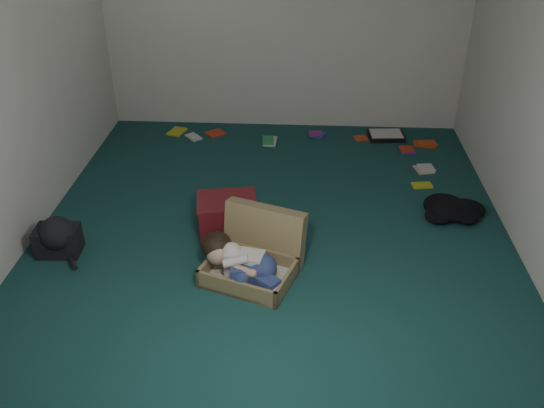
# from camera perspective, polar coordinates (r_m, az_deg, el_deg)

# --- Properties ---
(floor) EXTENTS (4.50, 4.50, 0.00)m
(floor) POSITION_cam_1_polar(r_m,az_deg,el_deg) (4.94, 0.10, -2.56)
(floor) COLOR #16413F
(floor) RESTS_ON ground
(wall_back) EXTENTS (4.50, 0.00, 4.50)m
(wall_back) POSITION_cam_1_polar(r_m,az_deg,el_deg) (6.52, 1.29, 18.42)
(wall_back) COLOR silver
(wall_back) RESTS_ON ground
(wall_front) EXTENTS (4.50, 0.00, 4.50)m
(wall_front) POSITION_cam_1_polar(r_m,az_deg,el_deg) (2.36, -2.98, -6.81)
(wall_front) COLOR silver
(wall_front) RESTS_ON ground
(wall_left) EXTENTS (0.00, 4.50, 4.50)m
(wall_left) POSITION_cam_1_polar(r_m,az_deg,el_deg) (4.89, -24.50, 11.21)
(wall_left) COLOR silver
(wall_left) RESTS_ON ground
(suitcase) EXTENTS (0.82, 0.81, 0.48)m
(suitcase) POSITION_cam_1_polar(r_m,az_deg,el_deg) (4.40, -1.64, -5.12)
(suitcase) COLOR olive
(suitcase) RESTS_ON floor
(person) EXTENTS (0.64, 0.50, 0.29)m
(person) POSITION_cam_1_polar(r_m,az_deg,el_deg) (4.28, -3.10, -5.73)
(person) COLOR silver
(person) RESTS_ON suitcase
(maroon_bin) EXTENTS (0.55, 0.46, 0.34)m
(maroon_bin) POSITION_cam_1_polar(r_m,az_deg,el_deg) (4.82, -4.45, -1.25)
(maroon_bin) COLOR #5D1218
(maroon_bin) RESTS_ON floor
(backpack) EXTENTS (0.44, 0.36, 0.25)m
(backpack) POSITION_cam_1_polar(r_m,az_deg,el_deg) (4.91, -20.45, -3.31)
(backpack) COLOR black
(backpack) RESTS_ON floor
(clothing_pile) EXTENTS (0.59, 0.54, 0.16)m
(clothing_pile) POSITION_cam_1_polar(r_m,az_deg,el_deg) (5.31, 17.16, -0.48)
(clothing_pile) COLOR black
(clothing_pile) RESTS_ON floor
(paper_tray) EXTENTS (0.41, 0.32, 0.06)m
(paper_tray) POSITION_cam_1_polar(r_m,az_deg,el_deg) (6.70, 11.22, 6.69)
(paper_tray) COLOR black
(paper_tray) RESTS_ON floor
(book_scatter) EXTENTS (3.01, 1.33, 0.02)m
(book_scatter) POSITION_cam_1_polar(r_m,az_deg,el_deg) (6.42, 5.18, 5.86)
(book_scatter) COLOR gold
(book_scatter) RESTS_ON floor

